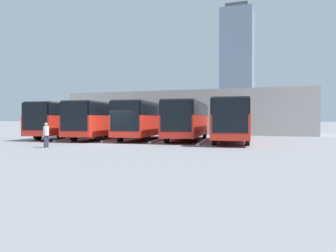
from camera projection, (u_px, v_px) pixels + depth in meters
name	position (u px, v px, depth m)	size (l,w,h in m)	color
ground_plane	(114.00, 144.00, 24.20)	(600.00, 600.00, 0.00)	gray
bus_0	(232.00, 119.00, 26.24)	(3.89, 11.31, 3.31)	red
curb_divider_0	(203.00, 142.00, 25.37)	(0.24, 6.65, 0.15)	#B2B2AD
bus_1	(188.00, 119.00, 28.61)	(3.89, 11.31, 3.31)	red
curb_divider_1	(160.00, 140.00, 27.74)	(0.24, 6.65, 0.15)	#B2B2AD
bus_2	(145.00, 119.00, 29.76)	(3.89, 11.31, 3.31)	red
curb_divider_2	(117.00, 139.00, 28.90)	(0.24, 6.65, 0.15)	#B2B2AD
bus_3	(103.00, 119.00, 30.42)	(3.89, 11.31, 3.31)	red
curb_divider_3	(74.00, 139.00, 29.56)	(0.24, 6.65, 0.15)	#B2B2AD
bus_4	(69.00, 119.00, 32.03)	(3.89, 11.31, 3.31)	red
pedestrian	(46.00, 134.00, 21.13)	(0.37, 0.38, 1.61)	#38384C
station_building	(190.00, 113.00, 44.48)	(31.31, 13.13, 5.41)	beige
office_tower	(237.00, 66.00, 161.73)	(15.37, 15.37, 58.08)	#7F8EA3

